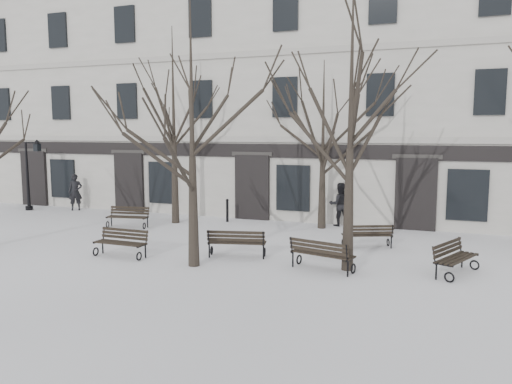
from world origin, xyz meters
The scene contains 16 objects.
ground centered at (0.00, 0.00, 0.00)m, with size 100.00×100.00×0.00m, color white.
building centered at (0.00, 12.96, 5.52)m, with size 40.40×10.20×11.40m.
tree_1 centered at (-2.31, 0.00, 4.79)m, with size 5.37×5.37×7.67m.
tree_2 centered at (2.01, 1.15, 5.17)m, with size 5.79×5.79×8.27m.
tree_4 centered at (-6.31, 5.96, 5.18)m, with size 5.80×5.80×8.29m.
tree_5 centered at (-0.09, 7.00, 4.22)m, with size 4.73×4.73×6.75m.
bench_0 centered at (-4.98, 0.19, 0.47)m, with size 1.74×0.66×0.87m.
bench_1 centered at (-1.50, 1.33, 0.49)m, with size 1.90×1.06×0.91m.
bench_2 centered at (1.34, 0.79, 0.50)m, with size 1.93×1.09×0.92m.
bench_3 centered at (-7.62, 4.35, 0.47)m, with size 1.77×0.88×0.86m.
bench_4 centered at (2.17, 4.09, 0.46)m, with size 1.75×1.21×0.84m.
bench_5 centered at (4.86, 1.74, 0.49)m, with size 1.31×1.87×0.90m.
lamp_post centered at (-14.77, 6.49, 2.05)m, with size 1.11×0.41×3.54m.
bollard_a centered at (-4.29, 6.94, 0.55)m, with size 0.13×0.13×1.02m.
pedestrian_a centered at (-12.77, 7.29, 0.00)m, with size 0.67×0.44×1.83m, color black.
pedestrian_b centered at (0.49, 7.75, 0.00)m, with size 0.88×0.69×1.82m, color black.
Camera 1 is at (4.44, -12.80, 3.94)m, focal length 35.00 mm.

